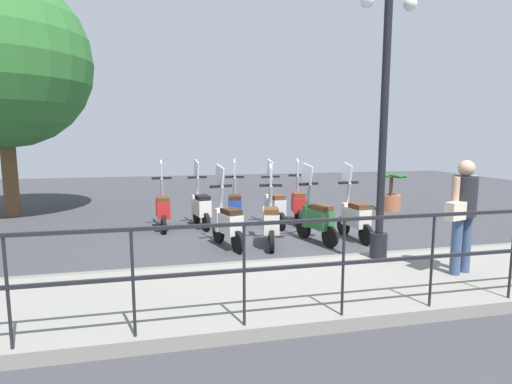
# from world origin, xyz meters

# --- Properties ---
(ground_plane) EXTENTS (28.00, 28.00, 0.00)m
(ground_plane) POSITION_xyz_m (0.00, 0.00, 0.00)
(ground_plane) COLOR #38383D
(promenade_walkway) EXTENTS (2.20, 20.00, 0.15)m
(promenade_walkway) POSITION_xyz_m (-3.15, 0.00, 0.07)
(promenade_walkway) COLOR gray
(promenade_walkway) RESTS_ON ground_plane
(fence_railing) EXTENTS (0.04, 16.03, 1.07)m
(fence_railing) POSITION_xyz_m (-4.20, -0.00, 0.89)
(fence_railing) COLOR black
(fence_railing) RESTS_ON promenade_walkway
(lamp_post_near) EXTENTS (0.26, 0.90, 4.36)m
(lamp_post_near) POSITION_xyz_m (-2.40, -0.91, 2.08)
(lamp_post_near) COLOR black
(lamp_post_near) RESTS_ON promenade_walkway
(pedestrian_with_bag) EXTENTS (0.44, 0.62, 1.59)m
(pedestrian_with_bag) POSITION_xyz_m (-3.32, -1.64, 1.08)
(pedestrian_with_bag) COLOR #384C70
(pedestrian_with_bag) RESTS_ON promenade_walkway
(tree_large) EXTENTS (4.34, 4.34, 6.12)m
(tree_large) POSITION_xyz_m (3.38, 6.28, 3.94)
(tree_large) COLOR brown
(tree_large) RESTS_ON ground_plane
(potted_palm) EXTENTS (1.06, 0.66, 1.05)m
(potted_palm) POSITION_xyz_m (2.04, -3.79, 0.45)
(potted_palm) COLOR #9E5B3D
(potted_palm) RESTS_ON ground_plane
(scooter_near_0) EXTENTS (1.23, 0.44, 1.54)m
(scooter_near_0) POSITION_xyz_m (-0.75, -1.32, 0.48)
(scooter_near_0) COLOR black
(scooter_near_0) RESTS_ON ground_plane
(scooter_near_1) EXTENTS (1.20, 0.55, 1.54)m
(scooter_near_1) POSITION_xyz_m (-0.78, -0.50, 0.48)
(scooter_near_1) COLOR black
(scooter_near_1) RESTS_ON ground_plane
(scooter_near_2) EXTENTS (1.22, 0.50, 1.54)m
(scooter_near_2) POSITION_xyz_m (-0.86, 0.44, 0.48)
(scooter_near_2) COLOR black
(scooter_near_2) RESTS_ON ground_plane
(scooter_near_3) EXTENTS (1.20, 0.55, 1.54)m
(scooter_near_3) POSITION_xyz_m (-0.77, 1.25, 0.48)
(scooter_near_3) COLOR black
(scooter_near_3) RESTS_ON ground_plane
(scooter_far_0) EXTENTS (1.22, 0.50, 1.54)m
(scooter_far_0) POSITION_xyz_m (1.00, -0.72, 0.48)
(scooter_far_0) COLOR black
(scooter_far_0) RESTS_ON ground_plane
(scooter_far_1) EXTENTS (1.23, 0.44, 1.54)m
(scooter_far_1) POSITION_xyz_m (0.78, -0.07, 0.48)
(scooter_far_1) COLOR black
(scooter_far_1) RESTS_ON ground_plane
(scooter_far_2) EXTENTS (1.23, 0.46, 1.54)m
(scooter_far_2) POSITION_xyz_m (0.93, 0.83, 0.48)
(scooter_far_2) COLOR black
(scooter_far_2) RESTS_ON ground_plane
(scooter_far_3) EXTENTS (1.22, 0.48, 1.54)m
(scooter_far_3) POSITION_xyz_m (1.06, 1.60, 0.48)
(scooter_far_3) COLOR black
(scooter_far_3) RESTS_ON ground_plane
(scooter_far_4) EXTENTS (1.23, 0.44, 1.54)m
(scooter_far_4) POSITION_xyz_m (1.01, 2.44, 0.48)
(scooter_far_4) COLOR black
(scooter_far_4) RESTS_ON ground_plane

